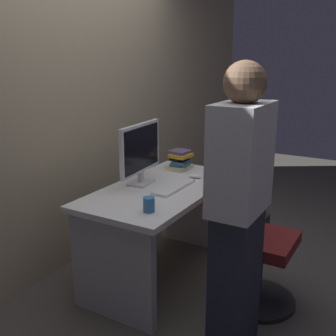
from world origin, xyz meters
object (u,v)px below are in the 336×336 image
object	(u,v)px
person_at_desk	(238,213)
mouse	(195,176)
keyboard	(174,187)
cup_near_keyboard	(149,205)
desk	(162,215)
book_stack	(180,160)
office_chair	(252,243)
cell_phone	(215,175)
handbag	(256,231)
monitor	(141,151)

from	to	relation	value
person_at_desk	mouse	xyz separation A→B (m)	(0.80, 0.66, -0.10)
keyboard	cup_near_keyboard	xyz separation A→B (m)	(-0.48, -0.09, 0.04)
desk	book_stack	size ratio (longest dim) A/B	6.08
mouse	office_chair	bearing A→B (deg)	-116.82
office_chair	cell_phone	xyz separation A→B (m)	(0.44, 0.48, 0.30)
keyboard	book_stack	size ratio (longest dim) A/B	1.92
keyboard	cell_phone	distance (m)	0.47
cup_near_keyboard	keyboard	bearing A→B (deg)	10.86
office_chair	book_stack	xyz separation A→B (m)	(0.46, 0.81, 0.37)
office_chair	mouse	bearing A→B (deg)	63.18
cup_near_keyboard	handbag	xyz separation A→B (m)	(1.33, -0.28, -0.64)
cell_phone	handbag	size ratio (longest dim) A/B	0.38
person_at_desk	mouse	size ratio (longest dim) A/B	16.39
cup_near_keyboard	book_stack	size ratio (longest dim) A/B	0.41
keyboard	book_stack	distance (m)	0.52
office_chair	monitor	distance (m)	1.03
keyboard	handbag	world-z (taller)	keyboard
person_at_desk	keyboard	world-z (taller)	person_at_desk
desk	person_at_desk	bearing A→B (deg)	-121.94
desk	cup_near_keyboard	world-z (taller)	cup_near_keyboard
person_at_desk	desk	bearing A→B (deg)	58.06
person_at_desk	keyboard	distance (m)	0.84
desk	cell_phone	size ratio (longest dim) A/B	9.47
mouse	handbag	distance (m)	0.89
person_at_desk	book_stack	size ratio (longest dim) A/B	7.31
monitor	cell_phone	distance (m)	0.67
keyboard	cell_phone	xyz separation A→B (m)	(0.45, -0.12, -0.01)
keyboard	office_chair	bearing A→B (deg)	-88.76
cup_near_keyboard	cell_phone	world-z (taller)	cup_near_keyboard
person_at_desk	monitor	world-z (taller)	person_at_desk
office_chair	monitor	world-z (taller)	monitor
person_at_desk	handbag	size ratio (longest dim) A/B	4.34
person_at_desk	monitor	xyz separation A→B (m)	(0.46, 0.94, 0.14)
monitor	keyboard	bearing A→B (deg)	-83.40
cup_near_keyboard	cell_phone	size ratio (longest dim) A/B	0.64
person_at_desk	cup_near_keyboard	bearing A→B (deg)	88.68
person_at_desk	monitor	distance (m)	1.06
cup_near_keyboard	book_stack	world-z (taller)	book_stack
person_at_desk	handbag	xyz separation A→B (m)	(1.34, 0.31, -0.70)
cell_phone	office_chair	bearing A→B (deg)	-110.30
mouse	book_stack	xyz separation A→B (m)	(0.17, 0.23, 0.06)
monitor	book_stack	distance (m)	0.54
desk	handbag	bearing A→B (deg)	-28.25
office_chair	cell_phone	bearing A→B (deg)	47.58
cup_near_keyboard	desk	bearing A→B (deg)	21.65
mouse	monitor	bearing A→B (deg)	140.02
monitor	book_stack	world-z (taller)	monitor
book_stack	handbag	size ratio (longest dim) A/B	0.59
mouse	cup_near_keyboard	size ratio (longest dim) A/B	1.08
desk	book_stack	xyz separation A→B (m)	(0.49, 0.11, 0.30)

